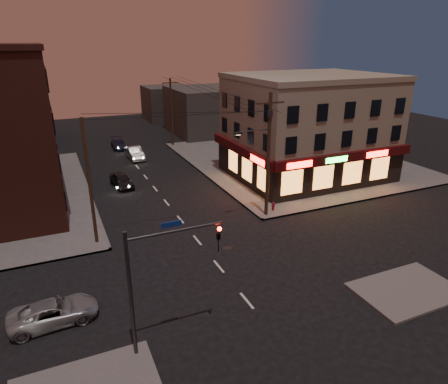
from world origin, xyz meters
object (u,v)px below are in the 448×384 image
sedan_near (122,180)px  suv_cross (54,312)px  sedan_far (119,144)px  fire_hydrant (273,206)px  sedan_mid (135,153)px

sedan_near → suv_cross: bearing=-117.1°
suv_cross → sedan_near: 20.68m
suv_cross → sedan_near: size_ratio=1.11×
suv_cross → sedan_far: 36.34m
sedan_near → sedan_far: bearing=73.8°
suv_cross → fire_hydrant: 19.43m
fire_hydrant → sedan_mid: bearing=109.0°
sedan_far → fire_hydrant: size_ratio=6.25×
sedan_mid → fire_hydrant: 22.39m
sedan_far → sedan_near: bearing=-97.0°
suv_cross → fire_hydrant: suv_cross is taller
sedan_near → sedan_far: 15.82m
sedan_mid → sedan_far: bearing=97.4°
suv_cross → sedan_mid: bearing=-22.8°
sedan_near → fire_hydrant: (10.69, -11.56, -0.15)m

